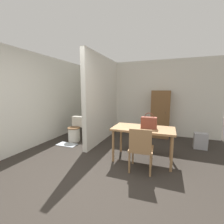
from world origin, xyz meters
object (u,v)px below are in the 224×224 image
toilet (75,130)px  space_heater (200,141)px  handbag (149,123)px  dining_table (143,131)px  wooden_chair (141,148)px  wooden_cabinet (160,114)px

toilet → space_heater: (3.43, 0.57, -0.10)m
handbag → space_heater: handbag is taller
dining_table → wooden_chair: wooden_chair is taller
space_heater → handbag: bearing=-134.9°
wooden_chair → handbag: handbag is taller
wooden_chair → space_heater: size_ratio=2.00×
dining_table → handbag: bearing=-3.8°
handbag → space_heater: bearing=45.1°
toilet → wooden_chair: bearing=-26.6°
dining_table → wooden_cabinet: bearing=82.7°
wooden_cabinet → toilet: bearing=-151.7°
toilet → dining_table: bearing=-16.1°
toilet → wooden_cabinet: bearing=28.3°
handbag → wooden_cabinet: (0.13, 1.90, -0.09)m
wooden_cabinet → space_heater: bearing=-33.9°
handbag → wooden_cabinet: size_ratio=0.22×
dining_table → wooden_chair: (0.04, -0.47, -0.18)m
dining_table → space_heater: 1.81m
dining_table → wooden_cabinet: size_ratio=0.84×
wooden_chair → space_heater: (1.26, 1.66, -0.25)m
space_heater → wooden_cabinet: bearing=146.1°
toilet → handbag: bearing=-15.5°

